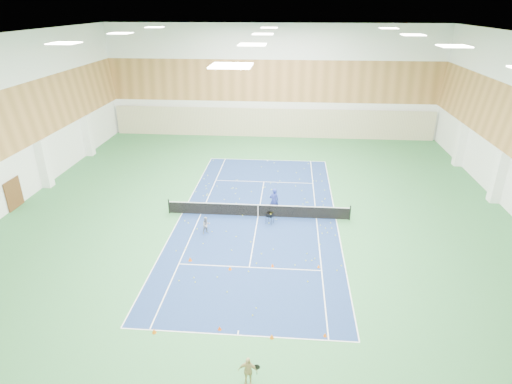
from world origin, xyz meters
TOP-DOWN VIEW (x-y plane):
  - ground at (0.00, 0.00)m, footprint 40.00×40.00m
  - room_shell at (0.00, 0.00)m, footprint 36.00×40.00m
  - wood_cladding at (0.00, 0.00)m, footprint 36.00×40.00m
  - ceiling_light_grid at (0.00, 0.00)m, footprint 21.40×25.40m
  - court_surface at (0.00, 0.00)m, footprint 10.97×23.77m
  - tennis_balls_scatter at (0.00, 0.00)m, footprint 10.57×22.77m
  - tennis_net at (0.00, 0.00)m, footprint 12.80×0.10m
  - back_curtain at (0.00, 19.75)m, footprint 35.40×0.16m
  - door_left_b at (-17.92, 0.00)m, footprint 0.08×1.80m
  - coach at (1.08, 0.82)m, footprint 0.76×0.60m
  - child_court at (-3.19, -2.64)m, footprint 0.71×0.70m
  - child_apron at (0.73, -14.52)m, footprint 0.78×0.33m
  - ball_cart at (0.89, -0.97)m, footprint 0.61×0.61m
  - cone_svc_a at (-3.53, -6.01)m, footprint 0.23×0.23m
  - cone_svc_b at (-1.07, -6.73)m, footprint 0.21×0.21m
  - cone_svc_c at (1.33, -6.21)m, footprint 0.18×0.18m
  - cone_svc_d at (3.96, -6.10)m, footprint 0.17×0.17m
  - cone_base_a at (-3.84, -12.04)m, footprint 0.21×0.21m
  - cone_base_b at (-0.88, -11.60)m, footprint 0.19×0.19m
  - cone_base_c at (1.56, -11.93)m, footprint 0.20×0.20m
  - cone_base_d at (3.97, -11.63)m, footprint 0.18×0.18m

SIDE VIEW (x-z plane):
  - ground at x=0.00m, z-range 0.00..0.00m
  - court_surface at x=0.00m, z-range 0.00..0.01m
  - tennis_balls_scatter at x=0.00m, z-range 0.01..0.08m
  - cone_svc_d at x=3.96m, z-range 0.00..0.19m
  - cone_base_d at x=3.97m, z-range 0.00..0.20m
  - cone_svc_c at x=1.33m, z-range 0.00..0.20m
  - cone_base_b at x=-0.88m, z-range 0.00..0.21m
  - cone_base_c at x=1.56m, z-range 0.00..0.22m
  - cone_svc_b at x=-1.07m, z-range 0.00..0.23m
  - cone_base_a at x=-3.84m, z-range 0.00..0.23m
  - cone_svc_a at x=-3.53m, z-range 0.00..0.25m
  - ball_cart at x=0.89m, z-range 0.00..0.82m
  - tennis_net at x=0.00m, z-range 0.00..1.10m
  - child_court at x=-3.19m, z-range 0.00..1.16m
  - child_apron at x=0.73m, z-range 0.00..1.33m
  - coach at x=1.08m, z-range 0.00..1.84m
  - door_left_b at x=-17.92m, z-range 0.00..2.20m
  - back_curtain at x=0.00m, z-range 0.00..3.20m
  - room_shell at x=0.00m, z-range 0.00..12.00m
  - wood_cladding at x=0.00m, z-range 4.00..12.00m
  - ceiling_light_grid at x=0.00m, z-range 11.89..11.95m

